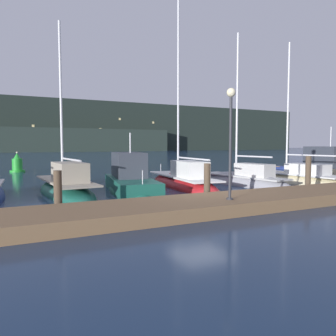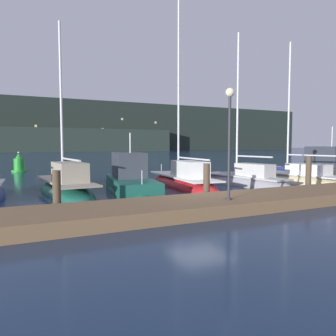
{
  "view_description": "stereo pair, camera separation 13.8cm",
  "coord_description": "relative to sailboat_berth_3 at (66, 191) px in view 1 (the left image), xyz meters",
  "views": [
    {
      "loc": [
        -7.62,
        -12.14,
        2.42
      ],
      "look_at": [
        0.0,
        3.25,
        1.2
      ],
      "focal_mm": 35.0,
      "sensor_mm": 36.0,
      "label": 1
    },
    {
      "loc": [
        -7.49,
        -12.2,
        2.42
      ],
      "look_at": [
        0.0,
        3.25,
        1.2
      ],
      "focal_mm": 35.0,
      "sensor_mm": 36.0,
      "label": 2
    }
  ],
  "objects": [
    {
      "name": "ground_plane",
      "position": [
        5.04,
        -4.28,
        -0.18
      ],
      "size": [
        400.0,
        400.0,
        0.0
      ],
      "primitive_type": "plane",
      "color": "#192D4C"
    },
    {
      "name": "dock",
      "position": [
        5.04,
        -6.43,
        0.04
      ],
      "size": [
        31.7,
        2.8,
        0.45
      ],
      "primitive_type": "cube",
      "color": "brown",
      "rests_on": "ground"
    },
    {
      "name": "mooring_pile_1",
      "position": [
        -1.03,
        -4.78,
        0.59
      ],
      "size": [
        0.28,
        0.28,
        1.54
      ],
      "primitive_type": "cylinder",
      "color": "#4C3D2D",
      "rests_on": "ground"
    },
    {
      "name": "mooring_pile_2",
      "position": [
        5.04,
        -4.78,
        0.63
      ],
      "size": [
        0.28,
        0.28,
        1.63
      ],
      "primitive_type": "cylinder",
      "color": "#4C3D2D",
      "rests_on": "ground"
    },
    {
      "name": "mooring_pile_3",
      "position": [
        11.11,
        -4.78,
        0.74
      ],
      "size": [
        0.28,
        0.28,
        1.86
      ],
      "primitive_type": "cylinder",
      "color": "#4C3D2D",
      "rests_on": "ground"
    },
    {
      "name": "sailboat_berth_3",
      "position": [
        0.0,
        0.0,
        0.0
      ],
      "size": [
        2.6,
        7.39,
        9.1
      ],
      "color": "#195647",
      "rests_on": "ground"
    },
    {
      "name": "motorboat_berth_4",
      "position": [
        3.14,
        -0.52,
        0.14
      ],
      "size": [
        3.1,
        6.64,
        3.68
      ],
      "color": "#195647",
      "rests_on": "ground"
    },
    {
      "name": "sailboat_berth_5",
      "position": [
        6.61,
        0.15,
        -0.02
      ],
      "size": [
        2.89,
        8.47,
        11.76
      ],
      "color": "red",
      "rests_on": "ground"
    },
    {
      "name": "sailboat_berth_6",
      "position": [
        10.18,
        -0.92,
        -0.06
      ],
      "size": [
        2.4,
        7.36,
        9.9
      ],
      "color": "gray",
      "rests_on": "ground"
    },
    {
      "name": "sailboat_berth_7",
      "position": [
        13.91,
        -1.42,
        -0.06
      ],
      "size": [
        2.8,
        7.86,
        9.6
      ],
      "color": "beige",
      "rests_on": "ground"
    },
    {
      "name": "motorboat_berth_8",
      "position": [
        17.41,
        -1.23,
        0.21
      ],
      "size": [
        2.29,
        6.12,
        4.34
      ],
      "color": "beige",
      "rests_on": "ground"
    },
    {
      "name": "channel_buoy",
      "position": [
        -1.72,
        15.58,
        0.47
      ],
      "size": [
        1.28,
        1.28,
        1.81
      ],
      "color": "green",
      "rests_on": "ground"
    },
    {
      "name": "dock_lamppost",
      "position": [
        4.6,
        -6.95,
        2.92
      ],
      "size": [
        0.32,
        0.32,
        3.97
      ],
      "color": "#2D2D33",
      "rests_on": "dock"
    },
    {
      "name": "hillside_backdrop",
      "position": [
        1.76,
        110.86,
        8.47
      ],
      "size": [
        240.0,
        23.0,
        18.8
      ],
      "color": "#1E2823",
      "rests_on": "ground"
    },
    {
      "name": "rowboat_adrift",
      "position": [
        22.51,
        8.34,
        -0.18
      ],
      "size": [
        1.35,
        3.09,
        0.56
      ],
      "color": "navy",
      "rests_on": "ground"
    }
  ]
}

